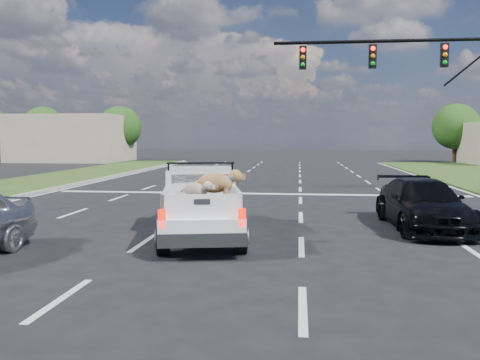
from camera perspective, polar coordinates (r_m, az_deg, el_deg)
The scene contains 9 objects.
ground at distance 11.23m, azimuth -2.13°, elevation -7.26°, with size 160.00×160.00×0.00m, color black.
road_markings at distance 17.65m, azimuth 1.12°, elevation -2.79°, with size 17.75×60.00×0.01m.
traffic_signal at distance 22.18m, azimuth 21.38°, elevation 10.67°, with size 9.11×0.31×7.00m.
building_left at distance 51.62m, azimuth -18.26°, elevation 4.46°, with size 10.00×8.00×4.40m, color #B4A989.
tree_far_b at distance 55.20m, azimuth -21.20°, elevation 5.52°, with size 4.20×4.20×5.40m.
tree_far_c at distance 51.96m, azimuth -13.33°, elevation 5.78°, with size 4.20×4.20×5.40m.
tree_far_d at distance 50.92m, azimuth 23.08°, elevation 5.54°, with size 4.20×4.20×5.40m.
pickup_truck at distance 12.04m, azimuth -4.38°, elevation -2.48°, with size 2.60×4.96×1.77m.
black_coupe at distance 13.86m, azimuth 19.81°, elevation -2.57°, with size 1.78×4.37×1.27m, color black.
Camera 1 is at (1.68, -10.85, 2.36)m, focal length 38.00 mm.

